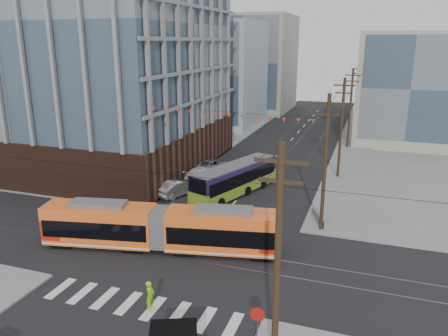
{
  "coord_description": "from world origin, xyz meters",
  "views": [
    {
      "loc": [
        11.73,
        -22.15,
        14.71
      ],
      "look_at": [
        0.35,
        10.69,
        4.56
      ],
      "focal_mm": 35.0,
      "sensor_mm": 36.0,
      "label": 1
    }
  ],
  "objects": [
    {
      "name": "bg_bldg_ne_near",
      "position": [
        16.0,
        48.0,
        8.0
      ],
      "size": [
        14.0,
        14.0,
        16.0
      ],
      "primitive_type": "cube",
      "color": "gray",
      "rests_on": "ground"
    },
    {
      "name": "parked_car_grey",
      "position": [
        -5.78,
        24.15,
        0.66
      ],
      "size": [
        3.52,
        5.16,
        1.31
      ],
      "primitive_type": "imported",
      "rotation": [
        0.0,
        0.0,
        2.83
      ],
      "color": "slate",
      "rests_on": "ground"
    },
    {
      "name": "parked_car_silver",
      "position": [
        -5.89,
        14.93,
        0.79
      ],
      "size": [
        3.37,
        5.07,
        1.58
      ],
      "primitive_type": "imported",
      "rotation": [
        0.0,
        0.0,
        2.75
      ],
      "color": "#B8BCC0",
      "rests_on": "ground"
    },
    {
      "name": "parked_car_white",
      "position": [
        -5.65,
        20.48,
        0.71
      ],
      "size": [
        2.85,
        5.2,
        1.43
      ],
      "primitive_type": "imported",
      "rotation": [
        0.0,
        0.0,
        2.96
      ],
      "color": "silver",
      "rests_on": "ground"
    },
    {
      "name": "streetcar",
      "position": [
        -2.15,
        3.87,
        1.67
      ],
      "size": [
        17.5,
        5.86,
        3.35
      ],
      "primitive_type": null,
      "rotation": [
        0.0,
        0.0,
        0.2
      ],
      "color": "orange",
      "rests_on": "ground"
    },
    {
      "name": "utility_pole_far",
      "position": [
        8.5,
        56.0,
        5.5
      ],
      "size": [
        0.3,
        0.3,
        11.0
      ],
      "primitive_type": "cylinder",
      "color": "black",
      "rests_on": "ground"
    },
    {
      "name": "stop_sign",
      "position": [
        7.39,
        -4.79,
        1.25
      ],
      "size": [
        0.78,
        0.78,
        2.49
      ],
      "primitive_type": null,
      "rotation": [
        0.0,
        0.0,
        0.02
      ],
      "color": "#B11710",
      "rests_on": "ground"
    },
    {
      "name": "bg_bldg_nw_far",
      "position": [
        -14.0,
        72.0,
        10.0
      ],
      "size": [
        16.0,
        18.0,
        20.0
      ],
      "primitive_type": "cube",
      "color": "gray",
      "rests_on": "ground"
    },
    {
      "name": "ground",
      "position": [
        0.0,
        0.0,
        0.0
      ],
      "size": [
        160.0,
        160.0,
        0.0
      ],
      "primitive_type": "plane",
      "color": "slate"
    },
    {
      "name": "jersey_barrier",
      "position": [
        8.3,
        12.62,
        0.36
      ],
      "size": [
        2.19,
        3.59,
        0.72
      ],
      "primitive_type": "cube",
      "rotation": [
        0.0,
        0.0,
        0.42
      ],
      "color": "gray",
      "rests_on": "ground"
    },
    {
      "name": "bg_bldg_ne_far",
      "position": [
        18.0,
        68.0,
        7.0
      ],
      "size": [
        16.0,
        16.0,
        14.0
      ],
      "primitive_type": "cube",
      "color": "#8C99A5",
      "rests_on": "ground"
    },
    {
      "name": "bg_bldg_nw_near",
      "position": [
        -17.0,
        52.0,
        9.0
      ],
      "size": [
        18.0,
        16.0,
        18.0
      ],
      "primitive_type": "cube",
      "color": "#8C99A5",
      "rests_on": "ground"
    },
    {
      "name": "pedestrian",
      "position": [
        0.76,
        -3.18,
        0.92
      ],
      "size": [
        0.52,
        0.72,
        1.83
      ],
      "primitive_type": "imported",
      "rotation": [
        0.0,
        0.0,
        1.69
      ],
      "color": "#85D918",
      "rests_on": "ground"
    },
    {
      "name": "utility_pole_near",
      "position": [
        8.5,
        -6.0,
        5.5
      ],
      "size": [
        0.3,
        0.3,
        11.0
      ],
      "primitive_type": "cylinder",
      "color": "black",
      "rests_on": "ground"
    },
    {
      "name": "office_building",
      "position": [
        -22.0,
        23.0,
        14.3
      ],
      "size": [
        30.0,
        25.0,
        28.6
      ],
      "primitive_type": "cube",
      "color": "#381E16",
      "rests_on": "ground"
    },
    {
      "name": "city_bus",
      "position": [
        -0.67,
        17.02,
        1.58
      ],
      "size": [
        6.0,
        11.34,
        3.17
      ],
      "primitive_type": null,
      "rotation": [
        0.0,
        0.0,
        -0.34
      ],
      "color": "#221238",
      "rests_on": "ground"
    }
  ]
}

